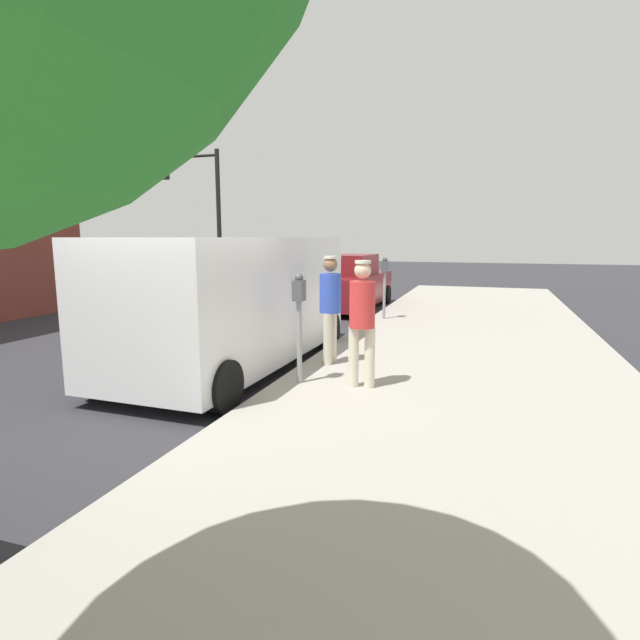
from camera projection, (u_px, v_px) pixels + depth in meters
name	position (u px, v px, depth m)	size (l,w,h in m)	color
ground_plane	(182.00, 402.00, 6.68)	(80.00, 80.00, 0.00)	#2D2D33
sidewalk_slab	(454.00, 427.00, 5.57)	(5.00, 32.00, 0.15)	#9E998E
parking_meter_near	(299.00, 309.00, 6.87)	(0.14, 0.18, 1.52)	gray
parking_meter_far	(385.00, 277.00, 12.41)	(0.14, 0.18, 1.52)	gray
pedestrian_in_blue	(330.00, 302.00, 7.98)	(0.34, 0.36, 1.71)	beige
pedestrian_in_red	(362.00, 316.00, 6.67)	(0.36, 0.34, 1.70)	beige
parked_van	(236.00, 299.00, 8.29)	(2.23, 5.24, 2.15)	white
parked_sedan_ahead	(346.00, 284.00, 15.24)	(2.03, 4.44, 1.65)	maroon
traffic_light_corner	(197.00, 199.00, 18.12)	(2.48, 0.42, 5.20)	black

